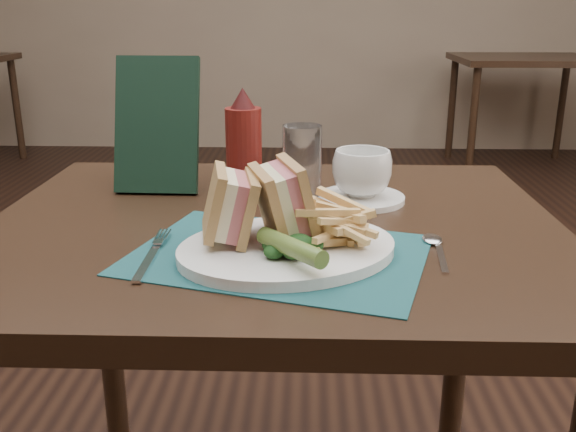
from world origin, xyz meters
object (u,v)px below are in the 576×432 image
at_px(plate, 287,249).
at_px(coffee_cup, 362,173).
at_px(sandwich_half_b, 269,201).
at_px(placemat, 278,254).
at_px(sandwich_half_a, 214,206).
at_px(drinking_glass, 302,163).
at_px(check_presenter, 157,125).
at_px(saucer, 361,198).
at_px(ketchup_bottle, 244,140).
at_px(table_bg_right, 520,114).
at_px(table_main, 275,422).

bearing_deg(plate, coffee_cup, 42.24).
bearing_deg(sandwich_half_b, placemat, -73.10).
distance_m(placemat, sandwich_half_a, 0.11).
bearing_deg(drinking_glass, check_presenter, 167.11).
bearing_deg(saucer, drinking_glass, 176.46).
height_order(sandwich_half_a, ketchup_bottle, ketchup_bottle).
relative_size(saucer, coffee_cup, 1.48).
height_order(table_bg_right, drinking_glass, drinking_glass).
bearing_deg(drinking_glass, ketchup_bottle, 151.56).
relative_size(table_bg_right, ketchup_bottle, 4.84).
distance_m(ketchup_bottle, check_presenter, 0.16).
xyz_separation_m(plate, drinking_glass, (0.02, 0.26, 0.06)).
distance_m(sandwich_half_a, coffee_cup, 0.33).
height_order(placemat, saucer, saucer).
distance_m(plate, saucer, 0.28).
xyz_separation_m(sandwich_half_a, drinking_glass, (0.11, 0.26, -0.00)).
bearing_deg(sandwich_half_a, placemat, -14.56).
distance_m(sandwich_half_a, sandwich_half_b, 0.07).
bearing_deg(drinking_glass, sandwich_half_a, -114.20).
height_order(table_bg_right, saucer, saucer).
bearing_deg(table_bg_right, check_presenter, -117.77).
bearing_deg(plate, drinking_glass, 63.41).
distance_m(placemat, coffee_cup, 0.29).
bearing_deg(placemat, saucer, 62.84).
bearing_deg(sandwich_half_b, plate, -58.66).
relative_size(table_main, plate, 3.00).
relative_size(table_bg_right, drinking_glass, 6.92).
bearing_deg(coffee_cup, check_presenter, 169.70).
xyz_separation_m(plate, sandwich_half_b, (-0.03, 0.02, 0.06)).
distance_m(saucer, check_presenter, 0.39).
relative_size(saucer, check_presenter, 0.61).
distance_m(table_bg_right, saucer, 3.56).
xyz_separation_m(table_bg_right, drinking_glass, (-1.43, -3.27, 0.44)).
bearing_deg(plate, placemat, 145.10).
height_order(sandwich_half_a, sandwich_half_b, sandwich_half_b).
relative_size(plate, sandwich_half_b, 2.80).
relative_size(table_main, table_bg_right, 1.00).
height_order(plate, sandwich_half_a, sandwich_half_a).
relative_size(table_main, check_presenter, 3.68).
bearing_deg(ketchup_bottle, drinking_glass, -28.44).
distance_m(sandwich_half_a, drinking_glass, 0.28).
height_order(table_main, placemat, placemat).
xyz_separation_m(table_main, check_presenter, (-0.22, 0.18, 0.49)).
xyz_separation_m(saucer, check_presenter, (-0.36, 0.07, 0.11)).
xyz_separation_m(sandwich_half_a, sandwich_half_b, (0.07, 0.01, 0.00)).
height_order(table_bg_right, sandwich_half_a, sandwich_half_a).
distance_m(plate, check_presenter, 0.42).
height_order(placemat, sandwich_half_b, sandwich_half_b).
distance_m(table_main, saucer, 0.42).
relative_size(placemat, sandwich_half_b, 3.61).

